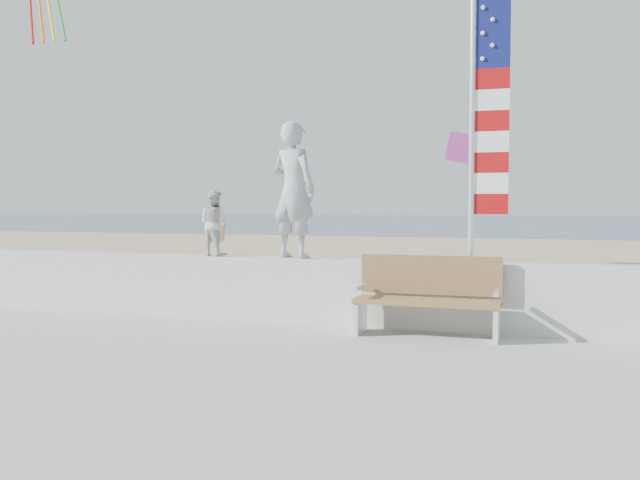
# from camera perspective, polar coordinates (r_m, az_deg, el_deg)

# --- Properties ---
(ground) EXTENTS (220.00, 220.00, 0.00)m
(ground) POSITION_cam_1_polar(r_m,az_deg,el_deg) (7.77, -5.63, -10.64)
(ground) COLOR #324D64
(ground) RESTS_ON ground
(sand) EXTENTS (90.00, 40.00, 0.08)m
(sand) POSITION_cam_1_polar(r_m,az_deg,el_deg) (16.30, 7.22, -3.33)
(sand) COLOR tan
(sand) RESTS_ON ground
(seawall) EXTENTS (30.00, 0.35, 0.90)m
(seawall) POSITION_cam_1_polar(r_m,az_deg,el_deg) (9.49, -0.77, -4.26)
(seawall) COLOR silver
(seawall) RESTS_ON boardwalk
(adult) EXTENTS (0.80, 0.64, 1.90)m
(adult) POSITION_cam_1_polar(r_m,az_deg,el_deg) (9.51, -2.25, 4.21)
(adult) COLOR #A2A2A8
(adult) RESTS_ON seawall
(child) EXTENTS (0.55, 0.48, 0.96)m
(child) POSITION_cam_1_polar(r_m,az_deg,el_deg) (10.00, -8.90, 1.40)
(child) COLOR silver
(child) RESTS_ON seawall
(bench) EXTENTS (1.80, 0.57, 1.00)m
(bench) POSITION_cam_1_polar(r_m,az_deg,el_deg) (8.64, 9.07, -4.63)
(bench) COLOR olive
(bench) RESTS_ON boardwalk
(flag) EXTENTS (0.50, 0.08, 3.50)m
(flag) POSITION_cam_1_polar(r_m,az_deg,el_deg) (9.02, 13.52, 10.33)
(flag) COLOR white
(flag) RESTS_ON seawall
(parafoil_kite) EXTENTS (1.03, 0.47, 0.69)m
(parafoil_kite) POSITION_cam_1_polar(r_m,az_deg,el_deg) (12.24, 12.98, 7.35)
(parafoil_kite) COLOR red
(parafoil_kite) RESTS_ON ground
(sign) EXTENTS (0.32, 0.07, 1.46)m
(sign) POSITION_cam_1_polar(r_m,az_deg,el_deg) (13.43, -8.67, -0.82)
(sign) COLOR #875F41
(sign) RESTS_ON sand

